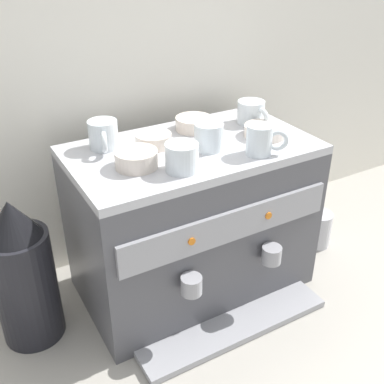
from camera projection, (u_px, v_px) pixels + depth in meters
ground_plane at (192, 281)px, 1.52m from camera, size 4.00×4.00×0.00m
tiled_backsplash_wall at (146, 102)px, 1.49m from camera, size 2.80×0.03×1.04m
espresso_machine at (193, 220)px, 1.40m from camera, size 0.68×0.50×0.48m
ceramic_cup_0 at (261, 140)px, 1.22m from camera, size 0.10×0.08×0.08m
ceramic_cup_1 at (252, 112)px, 1.42m from camera, size 0.08×0.12×0.07m
ceramic_cup_2 at (209, 136)px, 1.25m from camera, size 0.11×0.09×0.07m
ceramic_cup_3 at (182, 157)px, 1.14m from camera, size 0.11×0.10×0.07m
ceramic_cup_4 at (103, 135)px, 1.25m from camera, size 0.08×0.12×0.08m
ceramic_bowl_0 at (194, 124)px, 1.38m from camera, size 0.11×0.11×0.04m
ceramic_bowl_1 at (136, 159)px, 1.16m from camera, size 0.11×0.11×0.04m
ceramic_bowl_2 at (153, 140)px, 1.28m from camera, size 0.10×0.10×0.04m
ceramic_bowl_3 at (265, 131)px, 1.34m from camera, size 0.12×0.12×0.03m
coffee_grinder at (23, 275)px, 1.23m from camera, size 0.17×0.17×0.43m
milk_pitcher at (318, 229)px, 1.67m from camera, size 0.10×0.10×0.13m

